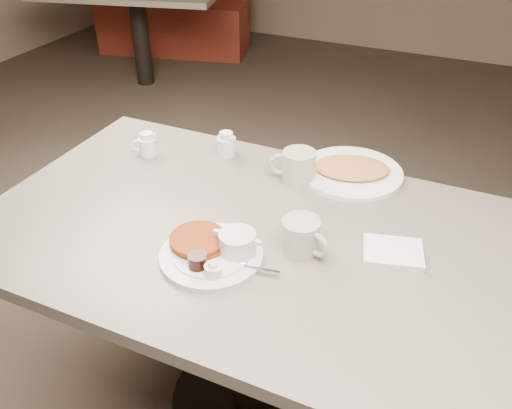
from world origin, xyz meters
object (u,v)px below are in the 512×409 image
at_px(coffee_mug_far, 297,167).
at_px(hash_plate, 351,171).
at_px(creamer_left, 147,145).
at_px(diner_table, 253,277).
at_px(booth_back_left, 172,6).
at_px(coffee_mug_near, 302,236).
at_px(main_plate, 214,250).
at_px(creamer_right, 226,144).

relative_size(coffee_mug_far, hash_plate, 0.38).
xyz_separation_m(coffee_mug_far, creamer_left, (-0.51, -0.05, -0.01)).
xyz_separation_m(diner_table, booth_back_left, (-2.24, 3.13, -0.17)).
height_order(coffee_mug_near, creamer_left, coffee_mug_near).
distance_m(creamer_left, hash_plate, 0.67).
xyz_separation_m(creamer_left, booth_back_left, (-1.74, 2.90, -0.38)).
distance_m(main_plate, booth_back_left, 3.96).
distance_m(main_plate, coffee_mug_near, 0.22).
xyz_separation_m(diner_table, main_plate, (-0.04, -0.14, 0.19)).
distance_m(hash_plate, booth_back_left, 3.66).
bearing_deg(booth_back_left, creamer_right, -54.59).
bearing_deg(hash_plate, creamer_left, -166.62).
bearing_deg(coffee_mug_near, coffee_mug_far, 112.65).
bearing_deg(coffee_mug_near, booth_back_left, 127.04).
xyz_separation_m(main_plate, coffee_mug_far, (0.06, 0.43, 0.03)).
bearing_deg(creamer_right, creamer_left, -154.50).
bearing_deg(coffee_mug_far, creamer_right, 167.23).
height_order(main_plate, coffee_mug_far, coffee_mug_far).
height_order(coffee_mug_far, creamer_left, coffee_mug_far).
height_order(coffee_mug_far, creamer_right, coffee_mug_far).
relative_size(diner_table, hash_plate, 3.71).
bearing_deg(creamer_right, main_plate, -66.15).
relative_size(diner_table, coffee_mug_far, 9.84).
relative_size(hash_plate, booth_back_left, 0.22).
relative_size(coffee_mug_near, creamer_right, 1.69).
bearing_deg(coffee_mug_far, diner_table, -93.44).
relative_size(diner_table, booth_back_left, 0.82).
bearing_deg(hash_plate, coffee_mug_near, -91.58).
bearing_deg(diner_table, creamer_right, 126.48).
height_order(coffee_mug_near, booth_back_left, booth_back_left).
bearing_deg(booth_back_left, diner_table, -54.47).
xyz_separation_m(creamer_left, creamer_right, (0.24, 0.11, -0.00)).
relative_size(main_plate, coffee_mug_far, 2.09).
bearing_deg(main_plate, diner_table, 73.85).
distance_m(diner_table, hash_plate, 0.46).
distance_m(diner_table, coffee_mug_far, 0.36).
relative_size(creamer_left, booth_back_left, 0.05).
bearing_deg(coffee_mug_near, creamer_left, 157.65).
distance_m(main_plate, creamer_right, 0.53).
height_order(creamer_left, booth_back_left, booth_back_left).
height_order(main_plate, hash_plate, main_plate).
distance_m(creamer_right, hash_plate, 0.42).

